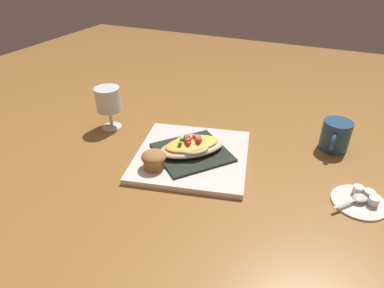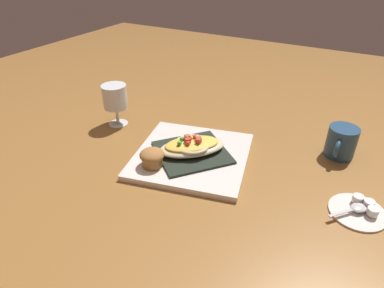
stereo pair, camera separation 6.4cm
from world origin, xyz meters
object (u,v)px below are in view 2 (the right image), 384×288
object	(u,v)px
stemmed_glass	(115,99)
square_plate	(192,156)
muffin	(152,157)
spoon	(357,208)
creamer_cup_0	(373,211)
creamer_cup_2	(358,199)
coffee_mug	(341,144)
creamer_saucer	(357,211)
gratin_dish	(192,146)
creamer_cup_1	(369,204)

from	to	relation	value
stemmed_glass	square_plate	bearing A→B (deg)	-10.59
muffin	spoon	xyz separation A→B (m)	(0.48, 0.09, -0.03)
stemmed_glass	creamer_cup_0	distance (m)	0.77
square_plate	creamer_cup_0	xyz separation A→B (m)	(0.45, -0.01, 0.01)
muffin	creamer_cup_0	bearing A→B (deg)	9.69
muffin	creamer_cup_2	world-z (taller)	muffin
muffin	coffee_mug	bearing A→B (deg)	36.93
creamer_saucer	spoon	world-z (taller)	spoon
square_plate	spoon	size ratio (longest dim) A/B	3.47
creamer_cup_2	stemmed_glass	bearing A→B (deg)	176.78
muffin	creamer_cup_2	bearing A→B (deg)	13.57
gratin_dish	creamer_cup_1	bearing A→B (deg)	1.38
gratin_dish	creamer_cup_2	xyz separation A→B (m)	(0.42, 0.02, -0.02)
square_plate	creamer_cup_2	world-z (taller)	creamer_cup_2
creamer_cup_2	muffin	bearing A→B (deg)	-166.43
muffin	creamer_cup_0	distance (m)	0.52
square_plate	coffee_mug	xyz separation A→B (m)	(0.35, 0.21, 0.03)
creamer_saucer	creamer_cup_0	size ratio (longest dim) A/B	5.09
gratin_dish	spoon	distance (m)	0.42
muffin	gratin_dish	bearing A→B (deg)	58.09
gratin_dish	stemmed_glass	bearing A→B (deg)	169.40
stemmed_glass	creamer_cup_0	bearing A→B (deg)	-5.21
coffee_mug	creamer_cup_2	size ratio (longest dim) A/B	4.61
stemmed_glass	creamer_saucer	bearing A→B (deg)	-5.30
gratin_dish	muffin	size ratio (longest dim) A/B	3.05
gratin_dish	creamer_cup_1	world-z (taller)	gratin_dish
coffee_mug	creamer_cup_1	bearing A→B (deg)	-65.38
creamer_cup_1	coffee_mug	bearing A→B (deg)	114.62
stemmed_glass	creamer_saucer	world-z (taller)	stemmed_glass
coffee_mug	creamer_cup_2	xyz separation A→B (m)	(0.07, -0.19, -0.02)
coffee_mug	creamer_cup_2	world-z (taller)	coffee_mug
spoon	creamer_cup_1	distance (m)	0.03
creamer_cup_0	creamer_saucer	bearing A→B (deg)	177.35
spoon	muffin	bearing A→B (deg)	-169.92
coffee_mug	spoon	distance (m)	0.24
muffin	creamer_saucer	world-z (taller)	muffin
creamer_saucer	square_plate	bearing A→B (deg)	178.63
muffin	creamer_cup_1	xyz separation A→B (m)	(0.50, 0.11, -0.02)
muffin	creamer_cup_0	size ratio (longest dim) A/B	2.66
spoon	creamer_cup_2	size ratio (longest dim) A/B	3.59
stemmed_glass	creamer_cup_1	bearing A→B (deg)	-3.60
muffin	creamer_cup_0	xyz separation A→B (m)	(0.51, 0.09, -0.02)
gratin_dish	stemmed_glass	size ratio (longest dim) A/B	1.46
coffee_mug	creamer_saucer	size ratio (longest dim) A/B	0.91
creamer_cup_0	creamer_cup_1	world-z (taller)	same
muffin	creamer_cup_0	world-z (taller)	muffin
gratin_dish	coffee_mug	size ratio (longest dim) A/B	1.76
gratin_dish	creamer_cup_2	distance (m)	0.42
coffee_mug	spoon	bearing A→B (deg)	-72.43
gratin_dish	spoon	size ratio (longest dim) A/B	2.26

